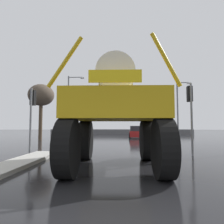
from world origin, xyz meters
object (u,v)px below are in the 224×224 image
streetlight_far_right (179,106)px  traffic_signal_far_left (153,118)px  sedan_ahead (136,132)px  traffic_signal_near_left (32,106)px  traffic_signal_near_right (190,103)px  streetlight_far_left (70,103)px  bare_tree_left (41,96)px  oversize_sprayer (116,112)px

streetlight_far_right → traffic_signal_far_left: bearing=155.1°
sedan_ahead → traffic_signal_near_left: bearing=157.1°
traffic_signal_near_left → streetlight_far_right: bearing=49.6°
sedan_ahead → streetlight_far_right: 6.14m
traffic_signal_near_right → streetlight_far_left: (-10.24, 13.83, 1.64)m
traffic_signal_near_right → bare_tree_left: bearing=140.7°
streetlight_far_left → oversize_sprayer: bearing=-69.6°
streetlight_far_left → traffic_signal_far_left: bearing=8.5°
traffic_signal_near_right → streetlight_far_right: 14.48m
oversize_sprayer → bare_tree_left: (-8.50, 13.43, 2.72)m
sedan_ahead → traffic_signal_near_right: (1.85, -14.72, 2.03)m
traffic_signal_near_right → oversize_sprayer: bearing=-139.6°
streetlight_far_left → sedan_ahead: bearing=6.0°
oversize_sprayer → traffic_signal_near_left: 5.81m
traffic_signal_near_right → bare_tree_left: bare_tree_left is taller
oversize_sprayer → traffic_signal_near_right: 5.14m
oversize_sprayer → sedan_ahead: 18.18m
sedan_ahead → streetlight_far_right: streetlight_far_right is taller
traffic_signal_far_left → traffic_signal_near_left: bearing=-120.2°
bare_tree_left → traffic_signal_far_left: bearing=22.6°
sedan_ahead → streetlight_far_left: 9.21m
oversize_sprayer → streetlight_far_right: (7.21, 17.34, 1.90)m
oversize_sprayer → streetlight_far_left: (-6.37, 17.13, 2.34)m
streetlight_far_right → bare_tree_left: bearing=-166.0°
sedan_ahead → traffic_signal_far_left: bearing=-70.5°
traffic_signal_far_left → streetlight_far_left: size_ratio=0.45×
oversize_sprayer → streetlight_far_right: size_ratio=0.74×
oversize_sprayer → traffic_signal_far_left: (4.23, 18.72, 0.53)m
traffic_signal_far_left → streetlight_far_left: streetlight_far_left is taller
oversize_sprayer → streetlight_far_left: bearing=19.0°
traffic_signal_far_left → bare_tree_left: (-12.73, -5.29, 2.19)m
streetlight_far_left → bare_tree_left: size_ratio=1.30×
traffic_signal_far_left → streetlight_far_right: streetlight_far_right is taller
traffic_signal_far_left → sedan_ahead: bearing=-162.3°
traffic_signal_near_left → streetlight_far_right: size_ratio=0.51×
traffic_signal_near_left → bare_tree_left: (-3.75, 10.12, 2.12)m
oversize_sprayer → bare_tree_left: bare_tree_left is taller
traffic_signal_near_right → traffic_signal_far_left: bearing=88.7°
sedan_ahead → streetlight_far_right: size_ratio=0.59×
traffic_signal_near_right → bare_tree_left: (-12.37, 10.13, 2.01)m
oversize_sprayer → traffic_signal_near_left: bearing=53.8°
traffic_signal_near_left → streetlight_far_left: size_ratio=0.46×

